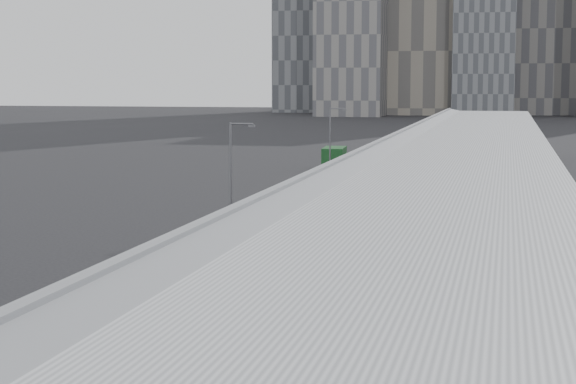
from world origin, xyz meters
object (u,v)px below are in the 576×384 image
(bus_1, at_px, (175,320))
(street_lamp_far, at_px, (332,137))
(bus_3, at_px, (302,221))
(suv, at_px, (373,151))
(bus_2, at_px, (250,252))
(bus_4, at_px, (341,197))
(bus_7, at_px, (396,158))
(bus_5, at_px, (367,182))
(bus_6, at_px, (378,167))
(street_lamp_near, at_px, (233,167))
(shipping_container, at_px, (334,158))

(bus_1, distance_m, street_lamp_far, 74.27)
(bus_3, bearing_deg, bus_1, -90.63)
(bus_3, height_order, suv, bus_3)
(bus_1, xyz_separation_m, street_lamp_far, (-6.76, 73.88, 3.32))
(bus_2, height_order, bus_4, bus_2)
(bus_7, xyz_separation_m, street_lamp_far, (-6.27, -11.64, 3.19))
(bus_5, relative_size, suv, 2.09)
(street_lamp_far, bearing_deg, bus_2, -84.24)
(bus_1, xyz_separation_m, suv, (-6.59, 108.61, -0.65))
(bus_4, xyz_separation_m, bus_6, (-0.67, 29.06, 0.06))
(bus_5, bearing_deg, street_lamp_near, -112.34)
(bus_3, relative_size, suv, 2.05)
(bus_4, bearing_deg, bus_1, -88.82)
(bus_1, xyz_separation_m, bus_4, (-0.40, 42.98, 0.09))
(bus_5, height_order, street_lamp_near, street_lamp_near)
(bus_1, relative_size, bus_3, 0.97)
(bus_7, xyz_separation_m, suv, (-6.11, 23.09, -0.78))
(shipping_container, xyz_separation_m, suv, (1.98, 22.71, -0.56))
(bus_5, distance_m, bus_7, 29.60)
(bus_7, distance_m, shipping_container, 8.10)
(shipping_container, bearing_deg, bus_6, -65.95)
(street_lamp_near, height_order, street_lamp_far, street_lamp_far)
(bus_5, bearing_deg, bus_7, 87.65)
(bus_2, relative_size, bus_5, 1.08)
(bus_7, xyz_separation_m, shipping_container, (-8.09, 0.37, -0.22))
(bus_3, relative_size, bus_7, 0.95)
(bus_5, height_order, shipping_container, bus_5)
(street_lamp_near, xyz_separation_m, street_lamp_far, (0.61, 39.51, 0.06))
(bus_3, relative_size, bus_6, 0.93)
(street_lamp_near, xyz_separation_m, shipping_container, (-1.21, 51.53, -3.35))
(bus_2, bearing_deg, street_lamp_near, 114.35)
(bus_3, height_order, bus_6, bus_6)
(bus_7, bearing_deg, bus_3, -88.39)
(bus_4, distance_m, street_lamp_near, 11.52)
(bus_2, height_order, bus_7, bus_2)
(bus_5, distance_m, street_lamp_near, 23.01)
(bus_2, height_order, bus_3, bus_2)
(bus_1, bearing_deg, suv, 90.27)
(bus_3, bearing_deg, bus_6, 88.46)
(bus_4, bearing_deg, street_lamp_near, -128.34)
(bus_3, height_order, bus_5, bus_5)
(bus_4, relative_size, shipping_container, 2.14)
(bus_1, relative_size, bus_5, 0.95)
(bus_4, relative_size, suv, 2.09)
(bus_6, xyz_separation_m, street_lamp_near, (-6.29, -37.66, 3.11))
(bus_6, xyz_separation_m, street_lamp_far, (-5.69, 1.84, 3.16))
(bus_3, relative_size, shipping_container, 2.10)
(bus_2, bearing_deg, bus_6, 95.98)
(bus_5, distance_m, street_lamp_far, 19.47)
(bus_3, bearing_deg, suv, 92.18)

